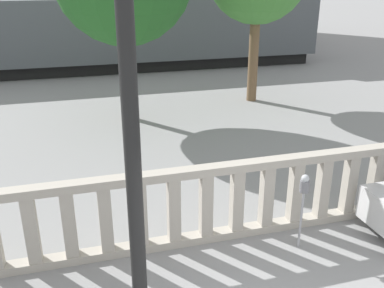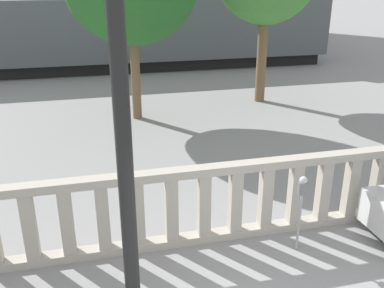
{
  "view_description": "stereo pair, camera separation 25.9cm",
  "coord_description": "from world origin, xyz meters",
  "px_view_note": "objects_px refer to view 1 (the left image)",
  "views": [
    {
      "loc": [
        -2.22,
        -3.06,
        4.29
      ],
      "look_at": [
        -0.24,
        3.94,
        1.41
      ],
      "focal_mm": 40.0,
      "sensor_mm": 36.0,
      "label": 1
    },
    {
      "loc": [
        -1.97,
        -3.12,
        4.29
      ],
      "look_at": [
        -0.24,
        3.94,
        1.41
      ],
      "focal_mm": 40.0,
      "sensor_mm": 36.0,
      "label": 2
    }
  ],
  "objects_px": {
    "lamppost": "(128,69)",
    "train_near": "(9,36)",
    "train_far": "(140,19)",
    "parking_meter": "(304,191)"
  },
  "relations": [
    {
      "from": "lamppost",
      "to": "train_near",
      "type": "height_order",
      "value": "lamppost"
    },
    {
      "from": "parking_meter",
      "to": "train_near",
      "type": "height_order",
      "value": "train_near"
    },
    {
      "from": "parking_meter",
      "to": "train_far",
      "type": "distance_m",
      "value": 20.04
    },
    {
      "from": "train_far",
      "to": "lamppost",
      "type": "bearing_deg",
      "value": -99.6
    },
    {
      "from": "train_near",
      "to": "train_far",
      "type": "height_order",
      "value": "train_far"
    },
    {
      "from": "lamppost",
      "to": "parking_meter",
      "type": "bearing_deg",
      "value": 16.69
    },
    {
      "from": "train_near",
      "to": "train_far",
      "type": "relative_size",
      "value": 1.64
    },
    {
      "from": "lamppost",
      "to": "train_near",
      "type": "xyz_separation_m",
      "value": [
        -3.12,
        16.43,
        -1.62
      ]
    },
    {
      "from": "parking_meter",
      "to": "train_far",
      "type": "height_order",
      "value": "train_far"
    },
    {
      "from": "lamppost",
      "to": "parking_meter",
      "type": "xyz_separation_m",
      "value": [
        2.82,
        0.85,
        -2.29
      ]
    }
  ]
}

